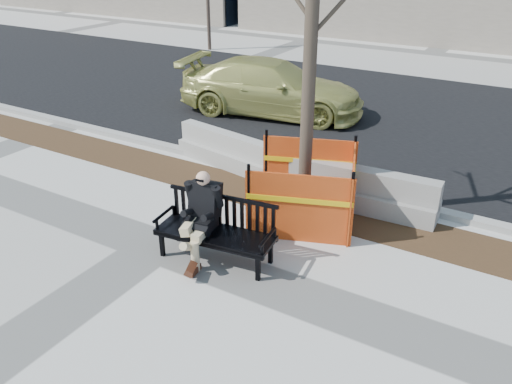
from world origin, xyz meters
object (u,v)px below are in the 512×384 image
sedan (271,113)px  jersey_barrier_right (358,208)px  tree_fence (303,217)px  jersey_barrier_left (229,166)px  bench (216,259)px  seated_man (204,254)px

sedan → jersey_barrier_right: sedan is taller
tree_fence → jersey_barrier_right: size_ratio=2.32×
jersey_barrier_left → bench: bearing=-49.4°
bench → sedan: 7.82m
bench → sedan: (-3.02, 7.21, 0.00)m
seated_man → jersey_barrier_right: size_ratio=0.49×
jersey_barrier_left → jersey_barrier_right: bearing=2.7°
sedan → seated_man: bearing=-169.9°
sedan → jersey_barrier_right: (4.37, -4.34, 0.00)m
seated_man → tree_fence: 2.15m
seated_man → tree_fence: tree_fence is taller
bench → seated_man: (-0.26, 0.02, 0.00)m
seated_man → sedan: sedan is taller
seated_man → bench: bearing=-11.5°
seated_man → jersey_barrier_left: size_ratio=0.52×
sedan → jersey_barrier_left: bearing=-175.4°
tree_fence → sedan: tree_fence is taller
seated_man → tree_fence: (0.86, 1.97, 0.00)m
jersey_barrier_left → tree_fence: bearing=-17.2°
bench → sedan: bearing=105.3°
seated_man → jersey_barrier_right: seated_man is taller
seated_man → jersey_barrier_left: seated_man is taller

